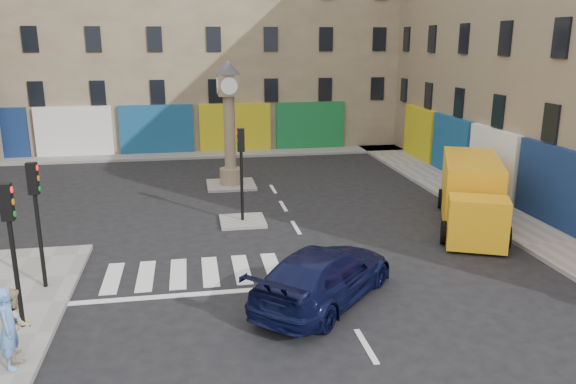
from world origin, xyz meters
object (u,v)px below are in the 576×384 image
object	(u,v)px
traffic_light_left_far	(36,205)
clock_pillar	(229,116)
traffic_light_island	(241,160)
pedestrian_tan	(15,323)
traffic_light_left_near	(11,233)
navy_sedan	(324,275)
yellow_van	(471,193)
pedestrian_blue	(9,328)

from	to	relation	value
traffic_light_left_far	clock_pillar	world-z (taller)	clock_pillar
traffic_light_left_far	traffic_light_island	distance (m)	8.30
clock_pillar	pedestrian_tan	bearing A→B (deg)	-111.45
traffic_light_left_near	pedestrian_tan	bearing A→B (deg)	-78.52
pedestrian_tan	traffic_light_left_near	bearing A→B (deg)	-11.69
navy_sedan	pedestrian_tan	bearing A→B (deg)	56.45
traffic_light_left_near	pedestrian_tan	world-z (taller)	traffic_light_left_near
clock_pillar	yellow_van	size ratio (longest dim) A/B	0.85
navy_sedan	pedestrian_blue	bearing A→B (deg)	59.19
pedestrian_tan	navy_sedan	bearing A→B (deg)	-99.47
traffic_light_left_near	traffic_light_island	world-z (taller)	traffic_light_left_near
traffic_light_left_near	pedestrian_blue	bearing A→B (deg)	-80.86
pedestrian_blue	pedestrian_tan	bearing A→B (deg)	-2.12
traffic_light_left_far	yellow_van	size ratio (longest dim) A/B	0.52
traffic_light_island	yellow_van	world-z (taller)	traffic_light_island
traffic_light_left_far	traffic_light_island	xyz separation A→B (m)	(6.30, 5.40, -0.03)
pedestrian_tan	yellow_van	bearing A→B (deg)	-86.20
yellow_van	pedestrian_blue	bearing A→B (deg)	-128.30
pedestrian_blue	clock_pillar	bearing A→B (deg)	-23.08
traffic_light_island	navy_sedan	distance (m)	7.81
traffic_light_left_near	clock_pillar	world-z (taller)	clock_pillar
traffic_light_island	pedestrian_blue	bearing A→B (deg)	-121.83
traffic_light_left_near	yellow_van	size ratio (longest dim) A/B	0.52
traffic_light_left_near	traffic_light_left_far	xyz separation A→B (m)	(0.00, 2.40, 0.00)
yellow_van	pedestrian_blue	distance (m)	16.98
traffic_light_left_near	traffic_light_island	bearing A→B (deg)	51.07
traffic_light_left_far	traffic_light_island	world-z (taller)	traffic_light_left_far
traffic_light_island	traffic_light_left_near	bearing A→B (deg)	-128.93
traffic_light_left_far	yellow_van	xyz separation A→B (m)	(15.27, 3.74, -1.37)
clock_pillar	yellow_van	distance (m)	12.02
clock_pillar	pedestrian_blue	size ratio (longest dim) A/B	3.27
traffic_light_left_far	pedestrian_tan	world-z (taller)	traffic_light_left_far
clock_pillar	pedestrian_tan	distance (m)	16.61
traffic_light_left_far	navy_sedan	distance (m)	8.33
navy_sedan	pedestrian_blue	world-z (taller)	pedestrian_blue
traffic_light_island	pedestrian_blue	world-z (taller)	traffic_light_island
pedestrian_blue	traffic_light_island	bearing A→B (deg)	-33.95
clock_pillar	pedestrian_blue	distance (m)	16.95
yellow_van	pedestrian_tan	distance (m)	16.80
clock_pillar	pedestrian_blue	xyz separation A→B (m)	(-6.00, -15.66, -2.47)
yellow_van	pedestrian_blue	size ratio (longest dim) A/B	3.84
traffic_light_left_far	navy_sedan	bearing A→B (deg)	-14.49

